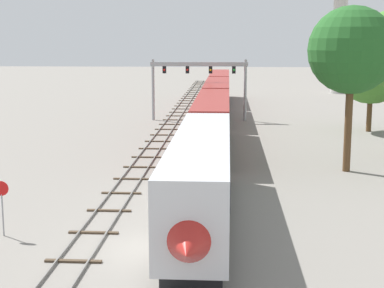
{
  "coord_description": "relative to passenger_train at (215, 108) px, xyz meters",
  "views": [
    {
      "loc": [
        3.4,
        -26.66,
        9.84
      ],
      "look_at": [
        1.0,
        12.0,
        3.0
      ],
      "focal_mm": 54.74,
      "sensor_mm": 36.0,
      "label": 1
    }
  ],
  "objects": [
    {
      "name": "stop_sign",
      "position": [
        -10.0,
        -35.44,
        -0.73
      ],
      "size": [
        0.76,
        0.08,
        2.88
      ],
      "color": "gray",
      "rests_on": "ground"
    },
    {
      "name": "signal_gantry",
      "position": [
        -2.25,
        9.35,
        2.99
      ],
      "size": [
        12.1,
        0.49,
        7.61
      ],
      "color": "#999BA0",
      "rests_on": "ground"
    },
    {
      "name": "passenger_train",
      "position": [
        0.0,
        0.0,
        0.0
      ],
      "size": [
        3.04,
        86.33,
        4.8
      ],
      "color": "silver",
      "rests_on": "ground"
    },
    {
      "name": "track_main",
      "position": [
        0.0,
        23.21,
        -2.54
      ],
      "size": [
        2.6,
        200.0,
        0.16
      ],
      "color": "slate",
      "rests_on": "ground"
    },
    {
      "name": "trackside_tree_left",
      "position": [
        16.89,
        1.36,
        4.61
      ],
      "size": [
        8.31,
        8.31,
        11.38
      ],
      "color": "brown",
      "rests_on": "ground"
    },
    {
      "name": "track_near",
      "position": [
        -5.5,
        3.21,
        -2.54
      ],
      "size": [
        2.6,
        160.0,
        0.16
      ],
      "color": "slate",
      "rests_on": "ground"
    },
    {
      "name": "ground_plane",
      "position": [
        -2.0,
        -36.79,
        -2.6
      ],
      "size": [
        400.0,
        400.0,
        0.0
      ],
      "primitive_type": "plane",
      "color": "gray"
    },
    {
      "name": "trackside_tree_mid",
      "position": [
        10.49,
        -19.02,
        6.53
      ],
      "size": [
        6.53,
        6.53,
        12.44
      ],
      "color": "brown",
      "rests_on": "ground"
    }
  ]
}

